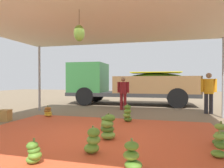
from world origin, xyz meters
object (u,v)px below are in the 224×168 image
at_px(banana_bunch_5, 107,124).
at_px(worker_0, 123,91).
at_px(cargo_truck_main, 127,83).
at_px(banana_bunch_1, 220,146).
at_px(banana_bunch_6, 93,141).
at_px(worker_1, 209,90).
at_px(crate_0, 5,115).
at_px(banana_bunch_2, 48,112).
at_px(banana_bunch_0, 132,156).
at_px(banana_bunch_7, 220,136).
at_px(banana_bunch_8, 127,114).
at_px(banana_bunch_3, 34,153).
at_px(banana_bunch_4, 108,127).

distance_m(banana_bunch_5, worker_0, 4.02).
distance_m(cargo_truck_main, worker_0, 2.25).
relative_size(banana_bunch_1, banana_bunch_5, 1.11).
bearing_deg(banana_bunch_6, worker_1, 60.46).
xyz_separation_m(worker_0, worker_1, (3.63, -0.20, 0.09)).
bearing_deg(crate_0, banana_bunch_2, 47.78).
bearing_deg(banana_bunch_1, worker_1, 80.46).
xyz_separation_m(banana_bunch_0, cargo_truck_main, (-1.58, 8.39, 1.01)).
xyz_separation_m(banana_bunch_1, banana_bunch_6, (-2.24, -0.34, 0.03)).
bearing_deg(worker_0, banana_bunch_7, -57.51).
height_order(banana_bunch_5, banana_bunch_7, banana_bunch_7).
bearing_deg(banana_bunch_2, banana_bunch_8, -4.55).
xyz_separation_m(banana_bunch_0, worker_1, (2.29, 5.97, 0.78)).
bearing_deg(banana_bunch_0, banana_bunch_3, -172.78).
bearing_deg(banana_bunch_1, banana_bunch_6, -171.35).
relative_size(banana_bunch_5, worker_0, 0.29).
distance_m(cargo_truck_main, crate_0, 6.63).
xyz_separation_m(banana_bunch_6, banana_bunch_7, (2.42, 1.04, -0.01)).
height_order(banana_bunch_7, crate_0, banana_bunch_7).
relative_size(banana_bunch_2, worker_1, 0.25).
bearing_deg(banana_bunch_0, banana_bunch_6, 148.62).
bearing_deg(worker_1, banana_bunch_4, -124.16).
distance_m(banana_bunch_2, banana_bunch_8, 3.11).
distance_m(banana_bunch_0, worker_1, 6.44).
bearing_deg(banana_bunch_4, worker_1, 55.84).
bearing_deg(banana_bunch_0, banana_bunch_5, 114.88).
xyz_separation_m(cargo_truck_main, crate_0, (-3.17, -5.73, -1.02)).
distance_m(banana_bunch_5, banana_bunch_6, 1.74).
bearing_deg(crate_0, banana_bunch_5, -6.67).
bearing_deg(banana_bunch_3, worker_1, 57.91).
relative_size(banana_bunch_5, worker_1, 0.26).
xyz_separation_m(banana_bunch_3, banana_bunch_8, (0.91, 3.69, 0.09)).
xyz_separation_m(banana_bunch_4, worker_1, (3.06, 4.52, 0.71)).
height_order(banana_bunch_4, banana_bunch_8, banana_bunch_4).
bearing_deg(worker_1, banana_bunch_3, -122.09).
distance_m(banana_bunch_3, banana_bunch_7, 3.64).
distance_m(banana_bunch_4, banana_bunch_6, 0.96).
relative_size(banana_bunch_6, banana_bunch_8, 0.86).
relative_size(banana_bunch_7, worker_0, 0.34).
xyz_separation_m(banana_bunch_6, crate_0, (-3.94, 2.16, -0.04)).
relative_size(cargo_truck_main, worker_0, 4.73).
height_order(cargo_truck_main, worker_1, cargo_truck_main).
bearing_deg(banana_bunch_5, banana_bunch_0, -65.12).
bearing_deg(banana_bunch_2, banana_bunch_7, -22.19).
bearing_deg(banana_bunch_2, banana_bunch_0, -44.73).
height_order(banana_bunch_1, banana_bunch_6, banana_bunch_6).
bearing_deg(banana_bunch_3, crate_0, 137.98).
relative_size(banana_bunch_2, banana_bunch_8, 0.72).
height_order(banana_bunch_5, banana_bunch_8, banana_bunch_8).
xyz_separation_m(banana_bunch_0, banana_bunch_3, (-1.58, -0.20, -0.02)).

